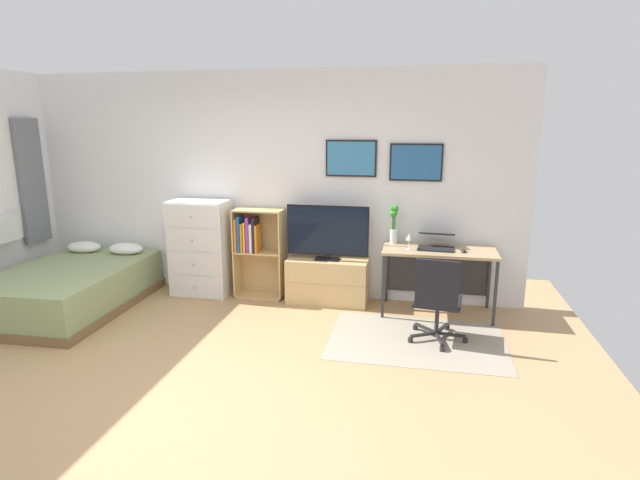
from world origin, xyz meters
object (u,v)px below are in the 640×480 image
object	(u,v)px
bed	(71,287)
computer_mouse	(463,251)
bookshelf	(255,246)
office_chair	(437,298)
television	(327,233)
bamboo_vase	(394,222)
wine_glass	(409,237)
desk	(438,259)
laptop	(436,242)
tv_stand	(328,281)
dresser	(201,248)

from	to	relation	value
bed	computer_mouse	size ratio (longest dim) A/B	19.41
bookshelf	office_chair	xyz separation A→B (m)	(2.15, -0.97, -0.18)
bed	television	size ratio (longest dim) A/B	2.11
bamboo_vase	wine_glass	bearing A→B (deg)	-55.92
bookshelf	computer_mouse	world-z (taller)	bookshelf
television	desk	xyz separation A→B (m)	(1.26, 0.00, -0.25)
office_chair	bookshelf	bearing A→B (deg)	162.93
laptop	tv_stand	bearing A→B (deg)	-178.44
office_chair	laptop	world-z (taller)	laptop
tv_stand	television	size ratio (longest dim) A/B	0.99
bookshelf	desk	xyz separation A→B (m)	(2.17, -0.07, -0.03)
bookshelf	laptop	distance (m)	2.15
bookshelf	desk	distance (m)	2.17
dresser	desk	size ratio (longest dim) A/B	0.96
desk	bed	bearing A→B (deg)	-169.45
dresser	desk	bearing A→B (deg)	-0.08
office_chair	computer_mouse	bearing A→B (deg)	76.59
dresser	computer_mouse	distance (m)	3.11
television	wine_glass	xyz separation A→B (m)	(0.94, -0.16, 0.02)
bamboo_vase	wine_glass	size ratio (longest dim) A/B	2.45
tv_stand	wine_glass	world-z (taller)	wine_glass
bamboo_vase	television	bearing A→B (deg)	-171.21
desk	bamboo_vase	distance (m)	0.65
desk	bamboo_vase	xyz separation A→B (m)	(-0.51, 0.11, 0.38)
bed	desk	bearing A→B (deg)	8.46
bed	tv_stand	xyz separation A→B (m)	(2.85, 0.79, 0.02)
dresser	television	size ratio (longest dim) A/B	1.23
bed	laptop	world-z (taller)	laptop
tv_stand	television	xyz separation A→B (m)	(0.00, -0.02, 0.59)
television	bookshelf	bearing A→B (deg)	175.29
tv_stand	computer_mouse	xyz separation A→B (m)	(1.51, -0.18, 0.49)
television	office_chair	distance (m)	1.58
bookshelf	desk	world-z (taller)	bookshelf
dresser	desk	world-z (taller)	dresser
bed	computer_mouse	distance (m)	4.43
laptop	bamboo_vase	world-z (taller)	bamboo_vase
bamboo_vase	bookshelf	bearing A→B (deg)	-178.57
bookshelf	television	xyz separation A→B (m)	(0.91, -0.07, 0.22)
laptop	wine_glass	world-z (taller)	wine_glass
desk	wine_glass	world-z (taller)	wine_glass
tv_stand	television	world-z (taller)	television
dresser	laptop	distance (m)	2.83
bamboo_vase	bed	bearing A→B (deg)	-166.29
wine_glass	television	bearing A→B (deg)	170.58
bamboo_vase	desk	bearing A→B (deg)	-12.40
bookshelf	desk	bearing A→B (deg)	-1.88
bookshelf	bamboo_vase	xyz separation A→B (m)	(1.66, 0.04, 0.35)
bookshelf	office_chair	distance (m)	2.36
bed	wine_glass	world-z (taller)	wine_glass
tv_stand	office_chair	xyz separation A→B (m)	(1.24, -0.92, 0.19)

